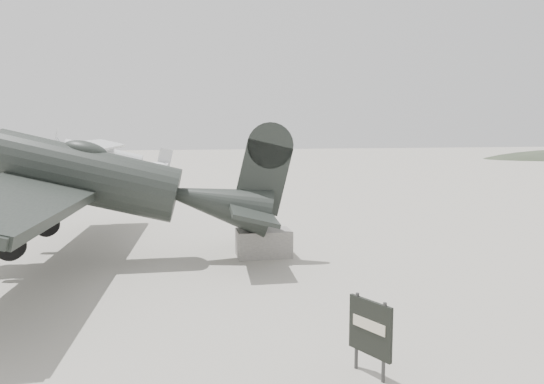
{
  "coord_description": "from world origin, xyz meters",
  "views": [
    {
      "loc": [
        -3.69,
        -16.59,
        3.62
      ],
      "look_at": [
        0.43,
        0.93,
        1.5
      ],
      "focal_mm": 35.0,
      "sensor_mm": 36.0,
      "label": 1
    }
  ],
  "objects": [
    {
      "name": "highwing_monoplane",
      "position": [
        -6.37,
        22.54,
        2.02
      ],
      "size": [
        8.11,
        11.4,
        3.23
      ],
      "rotation": [
        0.0,
        0.23,
        -0.1
      ],
      "color": "#AEB1B3",
      "rests_on": "ground"
    },
    {
      "name": "lowwing_monoplane",
      "position": [
        -4.82,
        -1.69,
        2.24
      ],
      "size": [
        9.39,
        13.14,
        4.23
      ],
      "rotation": [
        0.0,
        0.24,
        -0.11
      ],
      "color": "black",
      "rests_on": "ground"
    },
    {
      "name": "sign_board",
      "position": [
        -0.57,
        -9.63,
        0.71
      ],
      "size": [
        0.36,
        0.78,
        1.19
      ],
      "rotation": [
        0.0,
        0.0,
        0.39
      ],
      "color": "#333333",
      "rests_on": "ground"
    },
    {
      "name": "ground",
      "position": [
        0.0,
        0.0,
        0.0
      ],
      "size": [
        160.0,
        160.0,
        0.0
      ],
      "primitive_type": "plane",
      "color": "gray",
      "rests_on": "ground"
    },
    {
      "name": "equipment_block",
      "position": [
        -0.51,
        -2.0,
        0.38
      ],
      "size": [
        1.58,
        1.03,
        0.77
      ],
      "primitive_type": "cube",
      "rotation": [
        0.0,
        0.0,
        -0.05
      ],
      "color": "slate",
      "rests_on": "ground"
    }
  ]
}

